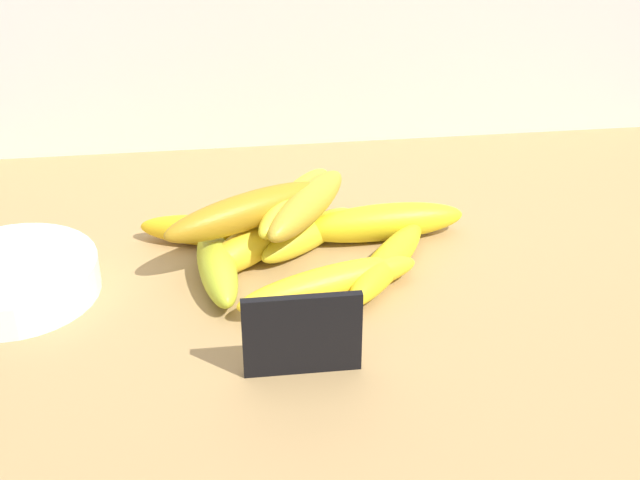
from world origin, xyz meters
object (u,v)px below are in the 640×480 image
Objects in this scene: banana_1 at (252,244)px; banana_3 at (217,267)px; chalkboard_sign at (302,337)px; banana_4 at (308,234)px; banana_9 at (307,205)px; banana_2 at (211,231)px; banana_0 at (382,222)px; banana_8 at (295,202)px; banana_5 at (387,263)px; banana_7 at (248,211)px; banana_6 at (329,284)px; fruit_bowl at (14,279)px.

banana_3 is at bearing -134.36° from banana_1.
chalkboard_sign is at bearing -65.29° from banana_3.
banana_9 reaches higher than banana_4.
banana_2 is 0.97× the size of banana_9.
banana_8 is (-10.07, 0.36, 3.18)cm from banana_0.
chalkboard_sign is at bearing -125.67° from banana_5.
banana_8 is at bearing 29.63° from banana_7.
banana_5 is (14.36, -5.33, -0.29)cm from banana_1.
chalkboard_sign reaches higher than banana_2.
banana_8 reaches higher than banana_6.
banana_1 is at bearing 8.19° from fruit_bowl.
banana_2 is at bearing 93.80° from banana_3.
banana_4 is 0.74× the size of banana_7.
chalkboard_sign is at bearing -97.41° from banana_9.
banana_1 is at bearing 99.59° from chalkboard_sign.
chalkboard_sign is at bearing -79.60° from banana_7.
banana_9 is at bearing 10.68° from fruit_bowl.
banana_7 reaches higher than banana_6.
banana_0 is 14.35cm from banana_6.
fruit_bowl is 1.02× the size of banana_9.
banana_4 is 0.86× the size of banana_9.
banana_1 is at bearing 45.64° from banana_3.
banana_5 is at bearing -43.56° from banana_4.
banana_4 is 0.87× the size of banana_8.
banana_3 reaches higher than fruit_bowl.
fruit_bowl is 32.54cm from banana_4.
banana_9 reaches higher than banana_3.
banana_6 is 11.94cm from banana_9.
chalkboard_sign reaches higher than banana_7.
chalkboard_sign is 22.88cm from banana_4.
banana_1 reaches higher than fruit_bowl.
banana_4 is at bearing 10.13° from fruit_bowl.
chalkboard_sign is 0.72× the size of banana_3.
banana_3 is at bearing -149.71° from banana_4.
chalkboard_sign is at bearing -80.41° from banana_1.
fruit_bowl is 25.72cm from banana_1.
banana_4 is at bearing 17.41° from banana_1.
banana_2 is at bearing 137.58° from banana_7.
fruit_bowl is 32.66cm from banana_9.
chalkboard_sign is at bearing -116.74° from banana_0.
banana_8 is (9.86, -0.72, 3.55)cm from banana_2.
banana_3 is at bearing -86.20° from banana_2.
banana_0 is 20.67cm from banana_3.
chalkboard_sign is 26.41cm from banana_0.
banana_0 is 1.29× the size of banana_1.
banana_7 is at bearing 147.06° from banana_1.
chalkboard_sign is 0.54× the size of banana_7.
banana_7 is 1.18× the size of banana_9.
banana_2 is 10.50cm from banana_8.
banana_3 is 7.13cm from banana_7.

